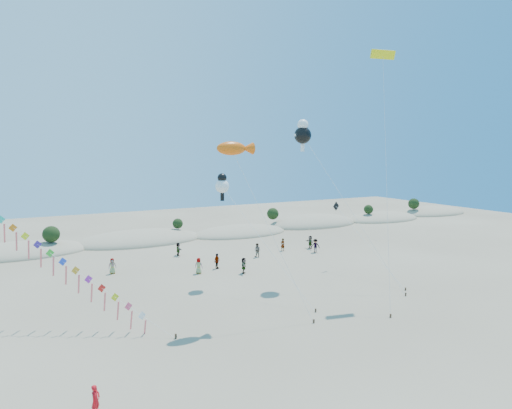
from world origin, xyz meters
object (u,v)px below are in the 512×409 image
Objects in this scene: kite_train at (2,222)px; flyer_foreground at (96,400)px; parafoil_kite at (383,58)px; fish_kite at (235,149)px.

flyer_foreground is (4.45, -16.52, -7.10)m from kite_train.
parafoil_kite is 36.46m from flyer_foreground.
fish_kite is at bearing -178.09° from parafoil_kite.
kite_train is at bearing 54.83° from flyer_foreground.
parafoil_kite is (15.71, 0.52, 8.61)m from fish_kite.
parafoil_kite reaches higher than fish_kite.
parafoil_kite reaches higher than flyer_foreground.
kite_train is 1.44× the size of fish_kite.
flyer_foreground is (-12.17, -9.28, -12.74)m from fish_kite.
flyer_foreground is at bearing -160.64° from parafoil_kite.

